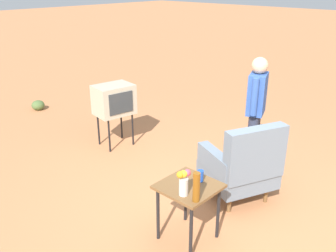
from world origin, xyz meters
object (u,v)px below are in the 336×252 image
at_px(armchair, 243,165).
at_px(flower_vase, 184,181).
at_px(side_table, 189,193).
at_px(tv_on_stand, 114,100).
at_px(person_standing, 256,108).
at_px(soda_can_blue, 200,176).
at_px(bottle_tall_amber, 196,187).

bearing_deg(armchair, flower_vase, 2.93).
relative_size(side_table, flower_vase, 2.46).
bearing_deg(side_table, flower_vase, 23.23).
height_order(tv_on_stand, person_standing, person_standing).
bearing_deg(soda_can_blue, person_standing, -167.78).
relative_size(tv_on_stand, soda_can_blue, 8.44).
bearing_deg(bottle_tall_amber, tv_on_stand, -113.92).
bearing_deg(bottle_tall_amber, person_standing, -164.33).
distance_m(armchair, side_table, 1.01).
bearing_deg(soda_can_blue, armchair, -178.63).
relative_size(person_standing, flower_vase, 6.19).
xyz_separation_m(armchair, soda_can_blue, (0.86, 0.02, 0.22)).
bearing_deg(tv_on_stand, person_standing, 111.59).
relative_size(side_table, soda_can_blue, 5.35).
bearing_deg(soda_can_blue, bottle_tall_amber, 31.98).
relative_size(soda_can_blue, bottle_tall_amber, 0.41).
height_order(tv_on_stand, flower_vase, tv_on_stand).
bearing_deg(armchair, tv_on_stand, -89.81).
distance_m(person_standing, bottle_tall_amber, 2.07).
relative_size(side_table, person_standing, 0.40).
distance_m(armchair, flower_vase, 1.22).
xyz_separation_m(side_table, soda_can_blue, (-0.14, 0.03, 0.16)).
xyz_separation_m(person_standing, soda_can_blue, (1.68, 0.36, -0.22)).
distance_m(armchair, soda_can_blue, 0.89).
bearing_deg(flower_vase, soda_can_blue, -172.80).
distance_m(side_table, soda_can_blue, 0.22).
bearing_deg(armchair, soda_can_blue, 1.37).
distance_m(soda_can_blue, flower_vase, 0.33).
relative_size(armchair, flower_vase, 4.00).
xyz_separation_m(armchair, bottle_tall_amber, (1.18, 0.22, 0.31)).
distance_m(tv_on_stand, person_standing, 2.24).
xyz_separation_m(tv_on_stand, soda_can_blue, (0.86, 2.44, -0.07)).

